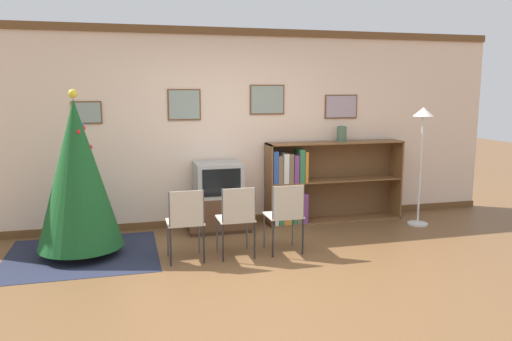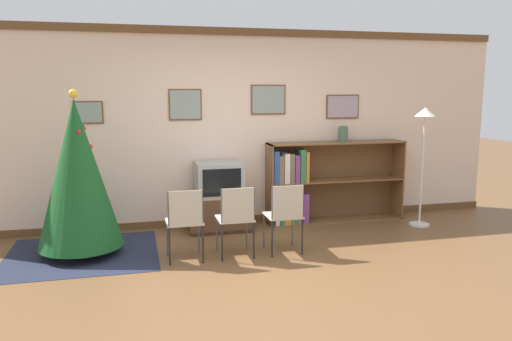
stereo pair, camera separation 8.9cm
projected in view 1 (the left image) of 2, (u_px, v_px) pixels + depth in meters
The scene contains 12 objects.
ground_plane at pixel (268, 278), 5.03m from camera, with size 24.00×24.00×0.00m, color brown.
wall_back at pixel (225, 128), 6.90m from camera, with size 8.15×0.11×2.70m.
area_rug at pixel (82, 255), 5.73m from camera, with size 1.70×1.54×0.01m.
christmas_tree at pixel (77, 175), 5.58m from camera, with size 0.95×0.95×1.88m.
tv_console at pixel (218, 213), 6.71m from camera, with size 0.84×0.53×0.47m.
television at pixel (218, 179), 6.64m from camera, with size 0.61×0.52×0.46m.
folding_chair_left at pixel (186, 220), 5.44m from camera, with size 0.40×0.40×0.82m.
folding_chair_center at pixel (237, 217), 5.58m from camera, with size 0.40×0.40×0.82m.
folding_chair_right at pixel (286, 214), 5.72m from camera, with size 0.40×0.40×0.82m.
bookshelf at pixel (309, 184), 7.09m from camera, with size 2.00×0.36×1.14m.
vase at pixel (342, 134), 7.14m from camera, with size 0.14×0.14×0.22m.
standing_lamp at pixel (422, 135), 6.82m from camera, with size 0.28×0.28×1.64m.
Camera 1 is at (-1.34, -4.60, 1.89)m, focal length 35.00 mm.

